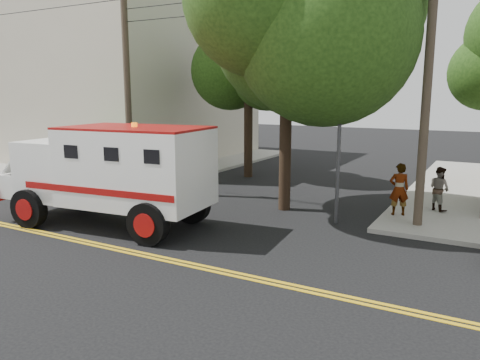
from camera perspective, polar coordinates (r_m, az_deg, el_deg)
The scene contains 13 objects.
ground at distance 13.23m, azimuth -12.44°, elevation -8.74°, with size 100.00×100.00×0.00m, color black.
sidewalk_nw at distance 31.87m, azimuth -14.56°, elevation 2.57°, with size 17.00×17.00×0.15m, color gray.
building_left at distance 34.07m, azimuth -15.68°, elevation 11.58°, with size 16.00×14.00×10.00m, color #BEB49B.
utility_pole_left at distance 20.71m, azimuth -13.57°, elevation 10.78°, with size 0.28×0.28×9.00m, color #382D23.
utility_pole_right at distance 15.60m, azimuth 21.85°, elevation 10.50°, with size 0.28×0.28×9.00m, color #382D23.
tree_main at distance 17.01m, azimuth 6.86°, elevation 20.25°, with size 6.08×5.70×9.85m.
tree_left at distance 23.83m, azimuth 1.49°, elevation 13.96°, with size 4.48×4.20×7.70m.
traffic_signal at distance 15.69m, azimuth 11.91°, elevation 2.68°, with size 0.15×0.18×3.60m.
accessibility_sign at distance 21.45m, azimuth -14.08°, elevation 2.34°, with size 0.45×0.10×2.02m.
palm_planter at distance 22.59m, azimuth -15.62°, elevation 3.39°, with size 3.52×2.63×2.36m.
armored_truck at distance 15.71m, azimuth -15.30°, elevation 1.23°, with size 7.45×3.53×3.28m.
pedestrian_a at distance 16.98m, azimuth 18.82°, elevation -1.07°, with size 0.66×0.44×1.82m, color gray.
pedestrian_b at distance 18.20m, azimuth 23.12°, elevation -0.98°, with size 0.77×0.60×1.59m, color gray.
Camera 1 is at (8.41, -9.26, 4.32)m, focal length 35.00 mm.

